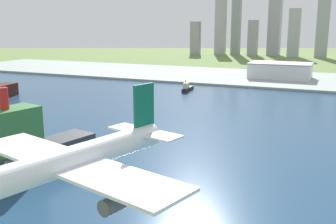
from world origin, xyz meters
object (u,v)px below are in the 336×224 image
at_px(airplane_landing, 59,165).
at_px(container_barge, 29,148).
at_px(tugboat_small, 187,88).
at_px(warehouse_main, 280,70).

height_order(airplane_landing, container_barge, airplane_landing).
bearing_deg(airplane_landing, container_barge, 135.70).
bearing_deg(tugboat_small, container_barge, -86.95).
bearing_deg(container_barge, warehouse_main, 80.29).
height_order(airplane_landing, warehouse_main, airplane_landing).
height_order(tugboat_small, container_barge, container_barge).
bearing_deg(airplane_landing, warehouse_main, 93.58).
xyz_separation_m(airplane_landing, warehouse_main, (-25.45, 406.41, -30.92)).
bearing_deg(container_barge, tugboat_small, 93.05).
xyz_separation_m(tugboat_small, warehouse_main, (67.50, 109.91, 7.74)).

